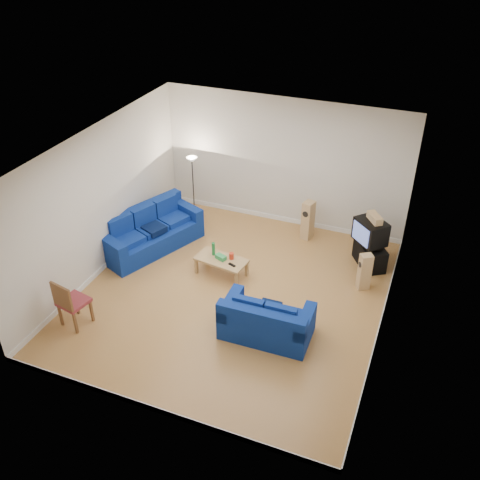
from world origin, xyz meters
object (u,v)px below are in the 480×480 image
at_px(sofa_three_seat, 149,234).
at_px(sofa_loveseat, 266,323).
at_px(television, 370,232).
at_px(tv_stand, 370,255).
at_px(coffee_table, 221,261).

bearing_deg(sofa_three_seat, sofa_loveseat, 84.68).
bearing_deg(television, tv_stand, 77.11).
xyz_separation_m(coffee_table, tv_stand, (2.92, 1.56, -0.09)).
height_order(coffee_table, television, television).
xyz_separation_m(sofa_three_seat, television, (4.87, 1.11, 0.53)).
height_order(sofa_three_seat, sofa_loveseat, sofa_three_seat).
distance_m(sofa_three_seat, coffee_table, 2.05).
height_order(coffee_table, tv_stand, tv_stand).
bearing_deg(sofa_three_seat, coffee_table, 101.38).
xyz_separation_m(tv_stand, television, (-0.06, -0.04, 0.62)).
xyz_separation_m(coffee_table, television, (2.85, 1.52, 0.53)).
distance_m(sofa_loveseat, tv_stand, 3.34).
height_order(sofa_three_seat, coffee_table, sofa_three_seat).
height_order(sofa_loveseat, television, television).
bearing_deg(coffee_table, sofa_three_seat, 168.64).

